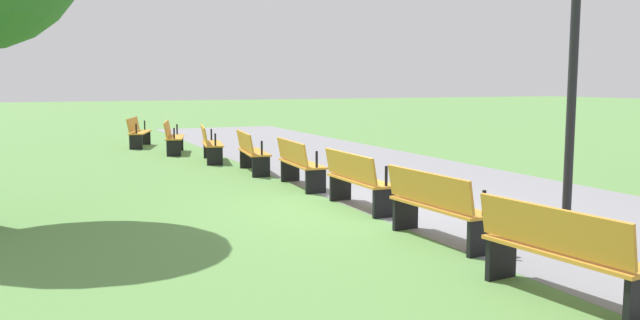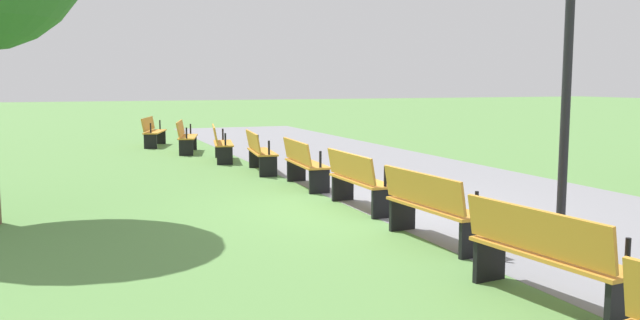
{
  "view_description": "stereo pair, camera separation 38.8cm",
  "coord_description": "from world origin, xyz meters",
  "px_view_note": "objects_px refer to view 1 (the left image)",
  "views": [
    {
      "loc": [
        8.97,
        -4.6,
        1.98
      ],
      "look_at": [
        -0.0,
        -0.7,
        0.8
      ],
      "focal_mm": 36.64,
      "sensor_mm": 36.0,
      "label": 1
    },
    {
      "loc": [
        9.12,
        -4.24,
        1.98
      ],
      "look_at": [
        -0.0,
        -0.7,
        0.8
      ],
      "focal_mm": 36.64,
      "sensor_mm": 36.0,
      "label": 2
    }
  ],
  "objects_px": {
    "bench_2": "(210,143)",
    "bench_4": "(299,163)",
    "bench_7": "(559,251)",
    "bench_5": "(357,179)",
    "bench_6": "(436,205)",
    "bench_3": "(251,151)",
    "bench_0": "(138,132)",
    "bench_1": "(173,137)"
  },
  "relations": [
    {
      "from": "bench_1",
      "to": "bench_7",
      "type": "bearing_deg",
      "value": 17.57
    },
    {
      "from": "bench_2",
      "to": "bench_4",
      "type": "height_order",
      "value": "same"
    },
    {
      "from": "bench_2",
      "to": "bench_6",
      "type": "height_order",
      "value": "same"
    },
    {
      "from": "bench_7",
      "to": "bench_4",
      "type": "bearing_deg",
      "value": 171.22
    },
    {
      "from": "bench_1",
      "to": "bench_4",
      "type": "xyz_separation_m",
      "value": [
        6.81,
        1.05,
        0.0
      ]
    },
    {
      "from": "bench_4",
      "to": "bench_6",
      "type": "height_order",
      "value": "same"
    },
    {
      "from": "bench_0",
      "to": "bench_4",
      "type": "bearing_deg",
      "value": 28.09
    },
    {
      "from": "bench_0",
      "to": "bench_6",
      "type": "xyz_separation_m",
      "value": [
        13.62,
        1.67,
        0.0
      ]
    },
    {
      "from": "bench_2",
      "to": "bench_4",
      "type": "relative_size",
      "value": 1.02
    },
    {
      "from": "bench_0",
      "to": "bench_1",
      "type": "relative_size",
      "value": 1.0
    },
    {
      "from": "bench_6",
      "to": "bench_7",
      "type": "distance_m",
      "value": 2.3
    },
    {
      "from": "bench_1",
      "to": "bench_3",
      "type": "distance_m",
      "value": 4.6
    },
    {
      "from": "bench_0",
      "to": "bench_2",
      "type": "height_order",
      "value": "same"
    },
    {
      "from": "bench_0",
      "to": "bench_3",
      "type": "bearing_deg",
      "value": 29.84
    },
    {
      "from": "bench_3",
      "to": "bench_7",
      "type": "bearing_deg",
      "value": 7.03
    },
    {
      "from": "bench_2",
      "to": "bench_5",
      "type": "distance_m",
      "value": 6.89
    },
    {
      "from": "bench_2",
      "to": "bench_3",
      "type": "relative_size",
      "value": 1.01
    },
    {
      "from": "bench_0",
      "to": "bench_7",
      "type": "xyz_separation_m",
      "value": [
        15.91,
        1.46,
        0.0
      ]
    },
    {
      "from": "bench_2",
      "to": "bench_4",
      "type": "distance_m",
      "value": 4.6
    },
    {
      "from": "bench_6",
      "to": "bench_0",
      "type": "bearing_deg",
      "value": -176.51
    },
    {
      "from": "bench_3",
      "to": "bench_0",
      "type": "bearing_deg",
      "value": -160.7
    },
    {
      "from": "bench_0",
      "to": "bench_6",
      "type": "bearing_deg",
      "value": 24.59
    },
    {
      "from": "bench_4",
      "to": "bench_5",
      "type": "bearing_deg",
      "value": 5.27
    },
    {
      "from": "bench_2",
      "to": "bench_7",
      "type": "xyz_separation_m",
      "value": [
        11.45,
        0.35,
        0.0
      ]
    },
    {
      "from": "bench_2",
      "to": "bench_3",
      "type": "xyz_separation_m",
      "value": [
        2.27,
        0.35,
        0.0
      ]
    },
    {
      "from": "bench_0",
      "to": "bench_5",
      "type": "xyz_separation_m",
      "value": [
        11.32,
        1.74,
        0.0
      ]
    },
    {
      "from": "bench_2",
      "to": "bench_5",
      "type": "xyz_separation_m",
      "value": [
        6.86,
        0.63,
        0.0
      ]
    },
    {
      "from": "bench_4",
      "to": "bench_6",
      "type": "xyz_separation_m",
      "value": [
        4.6,
        -0.0,
        0.0
      ]
    },
    {
      "from": "bench_1",
      "to": "bench_6",
      "type": "height_order",
      "value": "same"
    },
    {
      "from": "bench_1",
      "to": "bench_4",
      "type": "bearing_deg",
      "value": 22.82
    },
    {
      "from": "bench_7",
      "to": "bench_2",
      "type": "bearing_deg",
      "value": 174.72
    },
    {
      "from": "bench_3",
      "to": "bench_4",
      "type": "distance_m",
      "value": 2.3
    },
    {
      "from": "bench_7",
      "to": "bench_5",
      "type": "bearing_deg",
      "value": 169.46
    },
    {
      "from": "bench_6",
      "to": "bench_7",
      "type": "height_order",
      "value": "same"
    },
    {
      "from": "bench_2",
      "to": "bench_1",
      "type": "bearing_deg",
      "value": -157.19
    },
    {
      "from": "bench_1",
      "to": "bench_6",
      "type": "relative_size",
      "value": 1.02
    },
    {
      "from": "bench_4",
      "to": "bench_5",
      "type": "height_order",
      "value": "same"
    },
    {
      "from": "bench_0",
      "to": "bench_1",
      "type": "distance_m",
      "value": 2.3
    },
    {
      "from": "bench_1",
      "to": "bench_7",
      "type": "distance_m",
      "value": 13.72
    },
    {
      "from": "bench_1",
      "to": "bench_5",
      "type": "xyz_separation_m",
      "value": [
        9.11,
        1.12,
        0.0
      ]
    },
    {
      "from": "bench_3",
      "to": "bench_4",
      "type": "bearing_deg",
      "value": 12.29
    },
    {
      "from": "bench_1",
      "to": "bench_7",
      "type": "relative_size",
      "value": 1.01
    }
  ]
}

